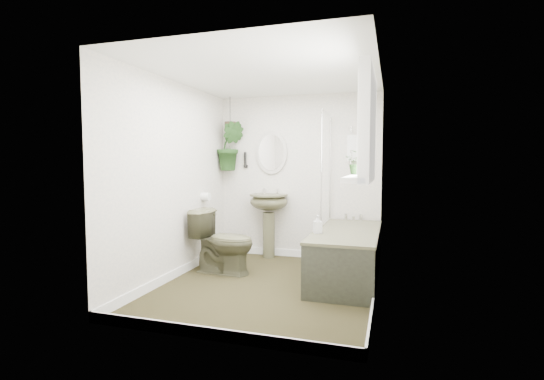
# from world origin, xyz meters

# --- Properties ---
(floor) EXTENTS (2.30, 2.80, 0.02)m
(floor) POSITION_xyz_m (0.00, 0.00, -0.01)
(floor) COLOR black
(floor) RESTS_ON ground
(ceiling) EXTENTS (2.30, 2.80, 0.02)m
(ceiling) POSITION_xyz_m (0.00, 0.00, 2.31)
(ceiling) COLOR white
(ceiling) RESTS_ON ground
(wall_back) EXTENTS (2.30, 0.02, 2.30)m
(wall_back) POSITION_xyz_m (0.00, 1.41, 1.15)
(wall_back) COLOR #EFE3CB
(wall_back) RESTS_ON ground
(wall_front) EXTENTS (2.30, 0.02, 2.30)m
(wall_front) POSITION_xyz_m (0.00, -1.41, 1.15)
(wall_front) COLOR #EFE3CB
(wall_front) RESTS_ON ground
(wall_left) EXTENTS (0.02, 2.80, 2.30)m
(wall_left) POSITION_xyz_m (-1.16, 0.00, 1.15)
(wall_left) COLOR #EFE3CB
(wall_left) RESTS_ON ground
(wall_right) EXTENTS (0.02, 2.80, 2.30)m
(wall_right) POSITION_xyz_m (1.16, 0.00, 1.15)
(wall_right) COLOR #EFE3CB
(wall_right) RESTS_ON ground
(skirting) EXTENTS (2.30, 2.80, 0.10)m
(skirting) POSITION_xyz_m (0.00, 0.00, 0.05)
(skirting) COLOR white
(skirting) RESTS_ON floor
(bathtub) EXTENTS (0.72, 1.72, 0.58)m
(bathtub) POSITION_xyz_m (0.80, 0.50, 0.29)
(bathtub) COLOR #504F35
(bathtub) RESTS_ON floor
(bath_screen) EXTENTS (0.04, 0.72, 1.40)m
(bath_screen) POSITION_xyz_m (0.47, 0.99, 1.28)
(bath_screen) COLOR silver
(bath_screen) RESTS_ON bathtub
(shower_box) EXTENTS (0.20, 0.10, 0.35)m
(shower_box) POSITION_xyz_m (0.80, 1.34, 1.55)
(shower_box) COLOR white
(shower_box) RESTS_ON wall_back
(oval_mirror) EXTENTS (0.46, 0.03, 0.62)m
(oval_mirror) POSITION_xyz_m (-0.38, 1.37, 1.50)
(oval_mirror) COLOR #BCB6AB
(oval_mirror) RESTS_ON wall_back
(wall_sconce) EXTENTS (0.04, 0.04, 0.22)m
(wall_sconce) POSITION_xyz_m (-0.78, 1.36, 1.40)
(wall_sconce) COLOR black
(wall_sconce) RESTS_ON wall_back
(toilet_roll_holder) EXTENTS (0.11, 0.11, 0.11)m
(toilet_roll_holder) POSITION_xyz_m (-1.10, 0.70, 0.90)
(toilet_roll_holder) COLOR white
(toilet_roll_holder) RESTS_ON wall_left
(window_recess) EXTENTS (0.08, 1.00, 0.90)m
(window_recess) POSITION_xyz_m (1.09, -0.70, 1.65)
(window_recess) COLOR white
(window_recess) RESTS_ON wall_right
(window_sill) EXTENTS (0.18, 1.00, 0.04)m
(window_sill) POSITION_xyz_m (1.02, -0.70, 1.23)
(window_sill) COLOR white
(window_sill) RESTS_ON wall_right
(window_blinds) EXTENTS (0.01, 0.86, 0.76)m
(window_blinds) POSITION_xyz_m (1.04, -0.70, 1.65)
(window_blinds) COLOR white
(window_blinds) RESTS_ON wall_right
(toilet) EXTENTS (0.80, 0.49, 0.78)m
(toilet) POSITION_xyz_m (-0.68, 0.34, 0.39)
(toilet) COLOR #504F35
(toilet) RESTS_ON floor
(pedestal_sink) EXTENTS (0.55, 0.47, 0.92)m
(pedestal_sink) POSITION_xyz_m (-0.38, 1.24, 0.46)
(pedestal_sink) COLOR #504F35
(pedestal_sink) RESTS_ON floor
(sill_plant) EXTENTS (0.24, 0.23, 0.22)m
(sill_plant) POSITION_xyz_m (0.98, -0.40, 1.36)
(sill_plant) COLOR black
(sill_plant) RESTS_ON window_sill
(hanging_plant) EXTENTS (0.44, 0.38, 0.70)m
(hanging_plant) POSITION_xyz_m (-0.97, 1.25, 1.59)
(hanging_plant) COLOR black
(hanging_plant) RESTS_ON ceiling
(soap_bottle) EXTENTS (0.11, 0.12, 0.20)m
(soap_bottle) POSITION_xyz_m (0.51, 0.21, 0.68)
(soap_bottle) COLOR black
(soap_bottle) RESTS_ON bathtub
(hanging_pot) EXTENTS (0.16, 0.16, 0.12)m
(hanging_pot) POSITION_xyz_m (-0.97, 1.25, 1.88)
(hanging_pot) COLOR #3D311F
(hanging_pot) RESTS_ON ceiling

